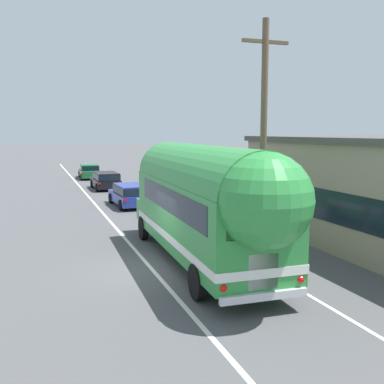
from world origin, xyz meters
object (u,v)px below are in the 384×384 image
Objects in this scene: painted_bus at (206,200)px; utility_pole at (264,135)px; car_lead at (130,194)px; car_second at (106,179)px; car_third at (89,171)px.

utility_pole is at bearing 18.99° from painted_bus.
car_lead is 1.04× the size of car_second.
utility_pole reaches higher than car_lead.
utility_pole is 13.07m from car_lead.
painted_bus is 13.30m from car_lead.
car_second is at bearing 90.89° from car_lead.
utility_pole reaches higher than painted_bus.
car_third is at bearing 95.19° from utility_pole.
utility_pole is 1.98× the size of car_second.
car_lead is 17.90m from car_third.
car_third is at bearing 91.32° from car_second.
painted_bus is at bearing -89.72° from car_third.
utility_pole is at bearing -83.16° from car_second.
painted_bus is 22.06m from car_second.
car_second and car_third have the same top height.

